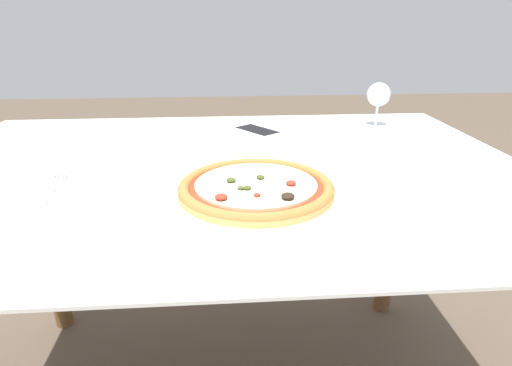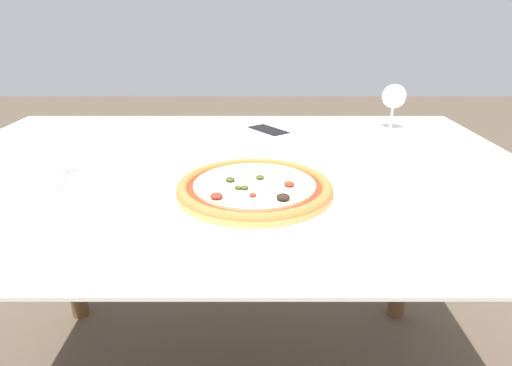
{
  "view_description": "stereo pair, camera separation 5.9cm",
  "coord_description": "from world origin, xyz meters",
  "px_view_note": "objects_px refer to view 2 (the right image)",
  "views": [
    {
      "loc": [
        0.01,
        -0.94,
        1.07
      ],
      "look_at": [
        0.07,
        -0.19,
        0.77
      ],
      "focal_mm": 30.0,
      "sensor_mm": 36.0,
      "label": 1
    },
    {
      "loc": [
        0.07,
        -0.94,
        1.07
      ],
      "look_at": [
        0.07,
        -0.19,
        0.77
      ],
      "focal_mm": 30.0,
      "sensor_mm": 36.0,
      "label": 2
    }
  ],
  "objects_px": {
    "wine_glass_far_left": "(396,98)",
    "dining_table": "(229,196)",
    "pizza_plate": "(256,189)",
    "cell_phone": "(270,132)",
    "fork": "(63,181)"
  },
  "relations": [
    {
      "from": "wine_glass_far_left",
      "to": "cell_phone",
      "type": "xyz_separation_m",
      "value": [
        -0.37,
        -0.05,
        -0.09
      ]
    },
    {
      "from": "wine_glass_far_left",
      "to": "cell_phone",
      "type": "relative_size",
      "value": 0.86
    },
    {
      "from": "pizza_plate",
      "to": "wine_glass_far_left",
      "type": "relative_size",
      "value": 2.35
    },
    {
      "from": "dining_table",
      "to": "wine_glass_far_left",
      "type": "xyz_separation_m",
      "value": [
        0.48,
        0.33,
        0.18
      ]
    },
    {
      "from": "dining_table",
      "to": "wine_glass_far_left",
      "type": "distance_m",
      "value": 0.6
    },
    {
      "from": "fork",
      "to": "cell_phone",
      "type": "distance_m",
      "value": 0.59
    },
    {
      "from": "dining_table",
      "to": "pizza_plate",
      "type": "xyz_separation_m",
      "value": [
        0.07,
        -0.19,
        0.1
      ]
    },
    {
      "from": "cell_phone",
      "to": "wine_glass_far_left",
      "type": "bearing_deg",
      "value": 7.58
    },
    {
      "from": "wine_glass_far_left",
      "to": "dining_table",
      "type": "bearing_deg",
      "value": -145.58
    },
    {
      "from": "pizza_plate",
      "to": "cell_phone",
      "type": "distance_m",
      "value": 0.47
    },
    {
      "from": "dining_table",
      "to": "fork",
      "type": "bearing_deg",
      "value": -161.85
    },
    {
      "from": "pizza_plate",
      "to": "wine_glass_far_left",
      "type": "bearing_deg",
      "value": 51.63
    },
    {
      "from": "pizza_plate",
      "to": "fork",
      "type": "height_order",
      "value": "pizza_plate"
    },
    {
      "from": "dining_table",
      "to": "pizza_plate",
      "type": "bearing_deg",
      "value": -71.2
    },
    {
      "from": "pizza_plate",
      "to": "dining_table",
      "type": "bearing_deg",
      "value": 108.8
    }
  ]
}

